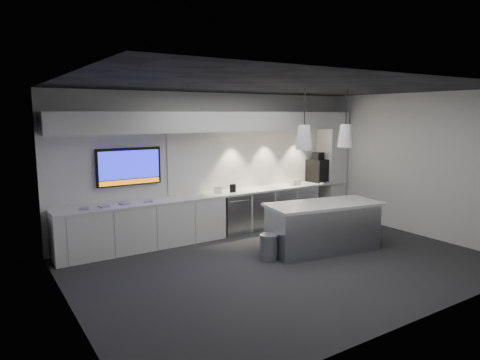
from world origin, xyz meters
TOP-DOWN VIEW (x-y plane):
  - floor at (0.00, 0.00)m, footprint 7.00×7.00m
  - ceiling at (0.00, 0.00)m, footprint 7.00×7.00m
  - wall_back at (0.00, 2.50)m, footprint 7.00×0.00m
  - wall_front at (0.00, -2.50)m, footprint 7.00×0.00m
  - wall_left at (-3.50, 0.00)m, footprint 0.00×7.00m
  - wall_right at (3.50, 0.00)m, footprint 0.00×7.00m
  - back_counter at (0.00, 2.17)m, footprint 6.80×0.65m
  - left_base_cabinets at (-1.75, 2.17)m, footprint 3.30×0.63m
  - fridge_unit_a at (0.25, 2.17)m, footprint 0.60×0.61m
  - fridge_unit_b at (0.88, 2.17)m, footprint 0.60×0.61m
  - fridge_unit_c at (1.51, 2.17)m, footprint 0.60×0.61m
  - fridge_unit_d at (2.14, 2.17)m, footprint 0.60×0.61m
  - backsplash at (1.20, 2.48)m, footprint 4.60×0.03m
  - soffit at (0.00, 2.20)m, footprint 6.90×0.60m
  - column at (3.20, 2.20)m, footprint 0.55×0.55m
  - wall_tv at (-1.90, 2.45)m, footprint 1.25×0.07m
  - island at (1.03, 0.20)m, footprint 2.28×1.27m
  - bin at (-0.13, 0.33)m, footprint 0.35×0.35m
  - coffee_machine at (2.74, 2.20)m, footprint 0.45×0.61m
  - sign_black at (0.22, 2.10)m, footprint 0.14×0.04m
  - sign_white at (-0.12, 2.14)m, footprint 0.18×0.03m
  - cup_cluster at (1.95, 2.10)m, footprint 0.25×0.16m
  - tray_a at (-2.83, 2.17)m, footprint 0.20×0.20m
  - tray_b at (-2.50, 2.13)m, footprint 0.20×0.20m
  - tray_c at (-2.10, 2.17)m, footprint 0.17×0.17m
  - tray_d at (-1.66, 2.14)m, footprint 0.19×0.19m
  - pendant_left at (0.52, 0.20)m, footprint 0.30×0.30m
  - pendant_right at (1.54, 0.20)m, footprint 0.30×0.30m

SIDE VIEW (x-z plane):
  - floor at x=0.00m, z-range 0.00..0.00m
  - bin at x=-0.13m, z-range 0.00..0.46m
  - fridge_unit_a at x=0.25m, z-range 0.00..0.85m
  - fridge_unit_b at x=0.88m, z-range 0.00..0.85m
  - fridge_unit_c at x=1.51m, z-range 0.00..0.85m
  - fridge_unit_d at x=2.14m, z-range 0.00..0.85m
  - left_base_cabinets at x=-1.75m, z-range 0.00..0.86m
  - island at x=1.03m, z-range 0.00..0.92m
  - back_counter at x=0.00m, z-range 0.86..0.90m
  - tray_a at x=-2.83m, z-range 0.90..0.92m
  - tray_b at x=-2.50m, z-range 0.90..0.92m
  - tray_c at x=-2.10m, z-range 0.90..0.92m
  - tray_d at x=-1.66m, z-range 0.90..0.92m
  - cup_cluster at x=1.95m, z-range 0.90..1.04m
  - sign_white at x=-0.12m, z-range 0.90..1.04m
  - sign_black at x=0.22m, z-range 0.90..1.08m
  - coffee_machine at x=2.74m, z-range 0.83..1.56m
  - column at x=3.20m, z-range 0.00..2.60m
  - wall_back at x=0.00m, z-range -2.00..5.00m
  - wall_front at x=0.00m, z-range -2.00..5.00m
  - wall_left at x=-3.50m, z-range -2.00..5.00m
  - wall_right at x=3.50m, z-range -2.00..5.00m
  - backsplash at x=1.20m, z-range 0.90..2.20m
  - wall_tv at x=-1.90m, z-range 1.20..1.92m
  - pendant_left at x=0.52m, z-range 1.59..2.72m
  - pendant_right at x=1.54m, z-range 1.59..2.72m
  - soffit at x=0.00m, z-range 2.20..2.60m
  - ceiling at x=0.00m, z-range 3.00..3.00m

